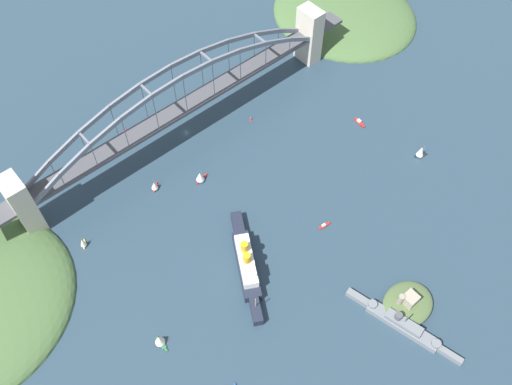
% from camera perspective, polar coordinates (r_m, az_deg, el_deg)
% --- Properties ---
extents(ground_plane, '(1400.00, 1400.00, 0.00)m').
position_cam_1_polar(ground_plane, '(422.56, -7.17, 6.15)').
color(ground_plane, '#283D4C').
extents(harbor_arch_bridge, '(310.57, 19.39, 62.03)m').
position_cam_1_polar(harbor_arch_bridge, '(403.14, -7.56, 8.63)').
color(harbor_arch_bridge, beige).
rests_on(harbor_arch_bridge, ground).
extents(headland_west_shore, '(120.84, 131.98, 23.58)m').
position_cam_1_polar(headland_west_shore, '(528.72, 8.95, 17.68)').
color(headland_west_shore, '#476638').
rests_on(headland_west_shore, ground).
extents(ocean_liner, '(44.12, 71.00, 19.68)m').
position_cam_1_polar(ocean_liner, '(349.94, -1.00, -7.21)').
color(ocean_liner, '#1E2333').
rests_on(ocean_liner, ground).
extents(naval_cruiser, '(21.19, 74.01, 17.60)m').
position_cam_1_polar(naval_cruiser, '(346.84, 14.70, -12.90)').
color(naval_cruiser, slate).
rests_on(naval_cruiser, ground).
extents(fort_island_mid_harbor, '(33.00, 27.58, 14.33)m').
position_cam_1_polar(fort_island_mid_harbor, '(352.48, 15.26, -10.87)').
color(fort_island_mid_harbor, '#4C6038').
rests_on(fort_island_mid_harbor, ground).
extents(seaplane_taxiing_near_bridge, '(8.67, 9.25, 4.90)m').
position_cam_1_polar(seaplane_taxiing_near_bridge, '(425.37, -13.20, 5.65)').
color(seaplane_taxiing_near_bridge, '#B7B7B2').
rests_on(seaplane_taxiing_near_bridge, ground).
extents(small_boat_0, '(3.61, 11.06, 2.55)m').
position_cam_1_polar(small_boat_0, '(431.86, 10.52, 7.09)').
color(small_boat_0, '#B2231E').
rests_on(small_boat_0, ground).
extents(small_boat_1, '(7.59, 7.14, 8.35)m').
position_cam_1_polar(small_boat_1, '(390.09, -10.34, 0.71)').
color(small_boat_1, '#B2231E').
rests_on(small_boat_1, ground).
extents(small_boat_2, '(9.62, 7.18, 11.17)m').
position_cam_1_polar(small_boat_2, '(417.81, 16.52, 4.05)').
color(small_boat_2, black).
rests_on(small_boat_2, ground).
extents(small_boat_3, '(6.12, 10.96, 9.67)m').
position_cam_1_polar(small_boat_3, '(335.85, -9.83, -14.64)').
color(small_boat_3, '#2D6B3D').
rests_on(small_boat_3, ground).
extents(small_boat_6, '(5.50, 6.89, 8.79)m').
position_cam_1_polar(small_boat_6, '(375.98, -17.29, -4.90)').
color(small_boat_6, gold).
rests_on(small_boat_6, ground).
extents(small_boat_7, '(9.19, 3.01, 2.18)m').
position_cam_1_polar(small_boat_7, '(372.29, 6.99, -3.36)').
color(small_boat_7, '#B2231E').
rests_on(small_boat_7, ground).
extents(small_boat_8, '(10.71, 7.07, 10.10)m').
position_cam_1_polar(small_boat_8, '(389.30, -5.74, 1.65)').
color(small_boat_8, '#B2231E').
rests_on(small_boat_8, ground).
extents(channel_marker_buoy, '(2.20, 2.20, 2.75)m').
position_cam_1_polar(channel_marker_buoy, '(426.86, -0.55, 7.56)').
color(channel_marker_buoy, red).
rests_on(channel_marker_buoy, ground).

